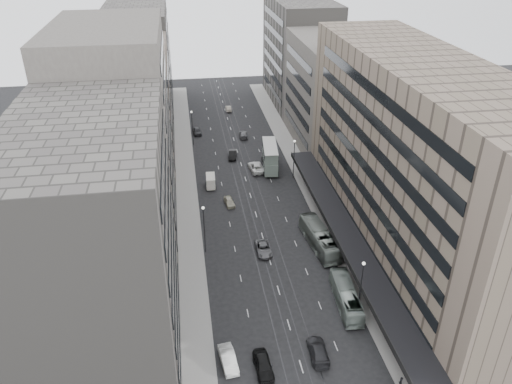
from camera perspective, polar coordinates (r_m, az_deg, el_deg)
ground at (r=71.91m, az=2.75°, el=-11.65°), size 220.00×220.00×0.00m
sidewalk_right at (r=104.88m, az=5.19°, el=2.38°), size 4.00×125.00×0.15m
sidewalk_left at (r=102.17m, az=-8.01°, el=1.44°), size 4.00×125.00×0.15m
department_store at (r=76.67m, az=17.76°, el=2.97°), size 19.20×60.00×30.00m
building_right_mid at (r=115.83m, az=8.43°, el=11.16°), size 15.00×28.00×24.00m
building_right_far at (r=143.20m, az=5.01°, el=15.60°), size 15.00×32.00×28.00m
building_left_a at (r=56.24m, az=-17.34°, el=-6.95°), size 15.00×28.00×30.00m
building_left_b at (r=78.87m, az=-15.35°, el=5.71°), size 15.00×26.00×34.00m
building_left_c at (r=105.58m, az=-13.83°, el=9.16°), size 15.00×28.00×25.00m
building_left_d at (r=136.73m, az=-13.08°, el=14.35°), size 15.00×38.00×28.00m
lamp_right_near at (r=67.26m, az=11.96°, el=-9.96°), size 0.44×0.44×8.32m
lamp_right_far at (r=99.98m, az=4.37°, el=4.29°), size 0.44×0.44×8.32m
lamp_left_near at (r=77.49m, az=-5.97°, el=-3.66°), size 0.44×0.44×8.32m
lamp_left_far at (r=116.09m, az=-7.31°, el=7.72°), size 0.44×0.44×8.32m
bus_near at (r=70.43m, az=10.26°, el=-11.66°), size 3.15×10.55×2.90m
bus_far at (r=80.82m, az=7.25°, el=-5.23°), size 4.06×12.25×3.35m
double_decker at (r=104.45m, az=1.61°, el=4.10°), size 3.95×10.10×5.39m
panel_van at (r=98.16m, az=-5.20°, el=1.25°), size 2.06×3.96×2.45m
sedan_0 at (r=61.69m, az=0.84°, el=-19.17°), size 2.21×4.95×1.65m
sedan_1 at (r=62.41m, az=-3.19°, el=-18.54°), size 2.25×4.96×1.58m
sedan_2 at (r=79.50m, az=0.85°, el=-6.48°), size 2.26×4.89×1.36m
sedan_3 at (r=63.72m, az=7.11°, el=-17.55°), size 2.43×5.37×1.53m
sedan_4 at (r=92.15m, az=-3.06°, el=-1.11°), size 2.05×4.10×1.34m
sedan_5 at (r=110.43m, az=-2.69°, el=4.29°), size 2.27×4.89×1.55m
sedan_6 at (r=104.52m, az=0.04°, el=2.87°), size 3.29×6.17×1.65m
sedan_7 at (r=121.27m, az=-1.46°, el=6.60°), size 2.24×4.88×1.38m
sedan_8 at (r=123.86m, az=-6.75°, el=6.93°), size 2.22×4.70×1.55m
sedan_9 at (r=139.02m, az=-3.18°, el=9.52°), size 1.44×4.05×1.33m
pedestrian at (r=61.93m, az=16.18°, el=-20.21°), size 0.75×0.71×1.73m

